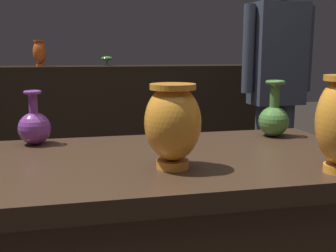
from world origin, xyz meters
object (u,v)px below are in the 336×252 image
object	(u,v)px
vase_left_accent	(274,118)
visitor_near_right	(277,81)
shelf_vase_left	(40,52)
shelf_vase_center	(107,59)
vase_right_accent	(34,126)
vase_centerpiece	(173,123)

from	to	relation	value
vase_left_accent	visitor_near_right	bearing A→B (deg)	62.30
vase_left_accent	shelf_vase_left	distance (m)	2.24
shelf_vase_center	vase_right_accent	bearing A→B (deg)	-100.54
vase_right_accent	vase_left_accent	bearing A→B (deg)	-3.25
shelf_vase_left	visitor_near_right	size ratio (longest dim) A/B	0.13
vase_centerpiece	vase_right_accent	world-z (taller)	vase_centerpiece
vase_left_accent	vase_centerpiece	bearing A→B (deg)	-144.22
vase_centerpiece	vase_left_accent	distance (m)	0.55
vase_centerpiece	vase_left_accent	world-z (taller)	vase_centerpiece
shelf_vase_center	visitor_near_right	size ratio (longest dim) A/B	0.06
vase_left_accent	visitor_near_right	distance (m)	1.14
vase_centerpiece	shelf_vase_center	size ratio (longest dim) A/B	2.30
vase_right_accent	visitor_near_right	world-z (taller)	visitor_near_right
vase_centerpiece	visitor_near_right	distance (m)	1.64
shelf_vase_center	visitor_near_right	xyz separation A→B (m)	(0.97, -1.06, -0.12)
vase_right_accent	shelf_vase_left	bearing A→B (deg)	94.19
vase_centerpiece	vase_right_accent	distance (m)	0.53
shelf_vase_center	visitor_near_right	bearing A→B (deg)	-47.61
vase_centerpiece	vase_right_accent	bearing A→B (deg)	135.99
vase_left_accent	vase_right_accent	bearing A→B (deg)	176.75
vase_left_accent	shelf_vase_center	xyz separation A→B (m)	(-0.44, 2.07, 0.18)
vase_left_accent	visitor_near_right	xyz separation A→B (m)	(0.53, 1.00, 0.06)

